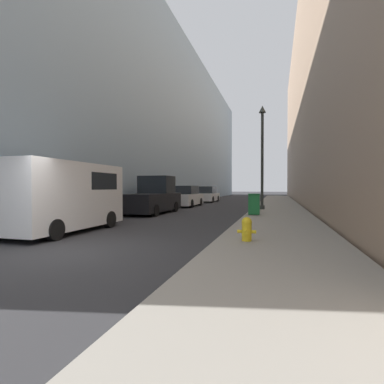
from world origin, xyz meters
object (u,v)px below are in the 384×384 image
Objects in this scene: trash_bin at (254,204)px; lamppost at (262,150)px; fire_hydrant at (247,228)px; pickup_truck at (152,198)px; white_van at (64,194)px; parked_sedan_far at (207,195)px; parked_sedan_near at (186,197)px.

trash_bin is 5.46m from lamppost.
pickup_truck reaches higher than fire_hydrant.
fire_hydrant is 0.13× the size of white_van.
parked_sedan_far is (-6.04, 15.18, 0.06)m from trash_bin.
pickup_truck is at bearing 172.79° from trash_bin.
lamppost is at bearing 87.26° from trash_bin.
trash_bin reaches higher than fire_hydrant.
white_van is at bearing -90.20° from parked_sedan_far.
white_van is (-6.12, -7.05, 0.63)m from trash_bin.
white_van is 22.23m from parked_sedan_far.
lamppost is (-0.16, 12.11, 3.60)m from fire_hydrant.
fire_hydrant is at bearing -6.74° from white_van.
fire_hydrant is at bearing -74.42° from parked_sedan_far.
pickup_truck is (0.00, 7.82, -0.41)m from white_van.
fire_hydrant is 10.77m from pickup_truck.
white_van reaches higher than fire_hydrant.
white_van is (-6.49, 0.77, 0.87)m from fire_hydrant.
lamppost is at bearing 90.77° from fire_hydrant.
lamppost reaches higher than parked_sedan_near.
parked_sedan_far is at bearing 89.80° from white_van.
trash_bin is at bearing 49.01° from white_van.
parked_sedan_far is (-6.25, 10.89, -3.30)m from lamppost.
parked_sedan_far is at bearing 89.69° from pickup_truck.
lamppost reaches higher than trash_bin.
trash_bin is at bearing -7.21° from pickup_truck.
lamppost is (0.21, 4.30, 3.36)m from trash_bin.
parked_sedan_far is at bearing 89.94° from parked_sedan_near.
fire_hydrant is 23.87m from parked_sedan_far.
fire_hydrant is 0.12× the size of pickup_truck.
pickup_truck reaches higher than trash_bin.
white_van reaches higher than parked_sedan_far.
parked_sedan_near is (-6.42, 15.26, 0.31)m from fire_hydrant.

